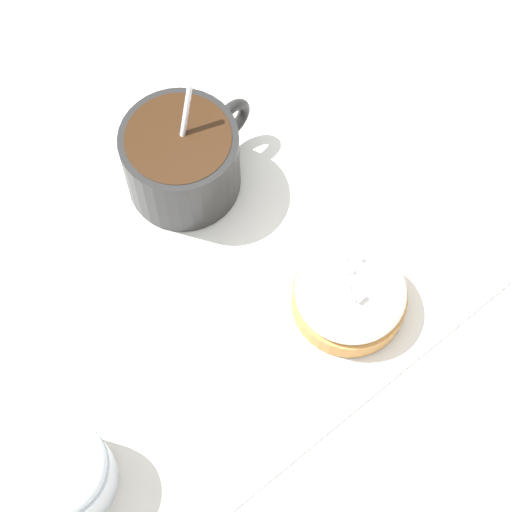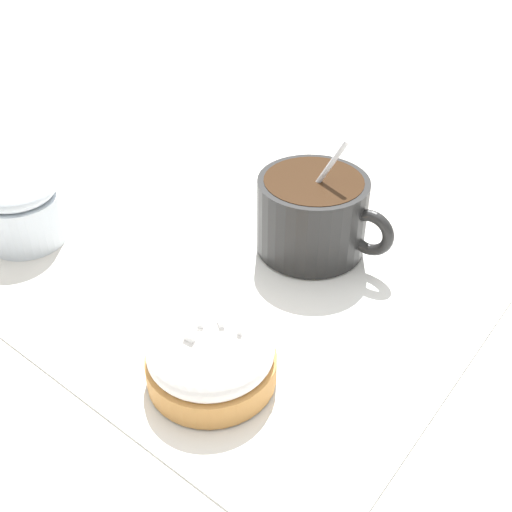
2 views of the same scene
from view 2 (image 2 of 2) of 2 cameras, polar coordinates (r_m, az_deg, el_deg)
The scene contains 5 objects.
ground_plane at distance 0.45m, azimuth 0.33°, elevation -4.53°, with size 3.00×3.00×0.00m, color silver.
paper_napkin at distance 0.45m, azimuth 0.33°, elevation -4.38°, with size 0.31×0.32×0.00m.
coffee_cup at distance 0.48m, azimuth 5.60°, elevation 4.16°, with size 0.09×0.11×0.10m.
frosted_pastry at distance 0.38m, azimuth -4.32°, elevation -9.48°, with size 0.08×0.08×0.05m.
sugar_bowl at distance 0.53m, azimuth -21.44°, elevation 4.17°, with size 0.06×0.06×0.06m.
Camera 2 is at (0.29, 0.17, 0.29)m, focal length 42.00 mm.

